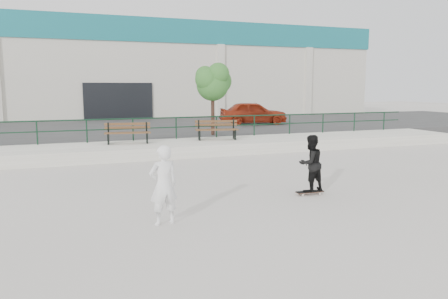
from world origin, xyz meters
name	(u,v)px	position (x,y,z in m)	size (l,w,h in m)	color
ground	(250,214)	(0.00, 0.00, 0.00)	(120.00, 120.00, 0.00)	#B1ACA2
ledge	(161,149)	(0.00, 9.50, 0.25)	(30.00, 3.00, 0.50)	beige
parking_strip	(132,130)	(0.00, 18.00, 0.25)	(60.00, 14.00, 0.50)	#353535
railing	(155,124)	(0.00, 10.80, 1.24)	(28.00, 0.06, 1.03)	#143722
commercial_building	(106,68)	(0.00, 31.99, 4.58)	(44.20, 16.33, 8.00)	silver
bench_left	(128,133)	(-1.36, 9.95, 0.94)	(2.01, 0.84, 0.90)	#4C2B1A
bench_right	(217,130)	(2.69, 9.89, 0.95)	(2.04, 0.96, 0.90)	#4C2B1A
tree	(213,81)	(3.20, 11.86, 3.20)	(2.02, 1.80, 3.60)	#452E22
red_car	(253,113)	(7.65, 16.83, 1.24)	(1.74, 4.33, 1.48)	maroon
skateboard	(310,192)	(2.29, 1.10, 0.07)	(0.79, 0.24, 0.09)	black
standing_skater	(311,163)	(2.29, 1.10, 0.87)	(0.75, 0.59, 1.55)	black
seated_skater	(163,185)	(-2.04, -0.06, 0.86)	(0.63, 0.41, 1.72)	white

